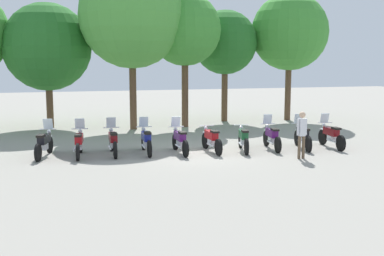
{
  "coord_description": "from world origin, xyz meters",
  "views": [
    {
      "loc": [
        -5.33,
        -17.22,
        3.53
      ],
      "look_at": [
        0.0,
        0.5,
        0.9
      ],
      "focal_mm": 43.77,
      "sensor_mm": 36.0,
      "label": 1
    }
  ],
  "objects_px": {
    "tree_1": "(47,47)",
    "tree_3": "(185,30)",
    "motorcycle_1": "(79,143)",
    "motorcycle_4": "(180,140)",
    "motorcycle_6": "(243,139)",
    "tree_4": "(225,43)",
    "motorcycle_0": "(44,143)",
    "motorcycle_9": "(331,135)",
    "motorcycle_3": "(146,140)",
    "tree_5": "(290,32)",
    "motorcycle_2": "(113,141)",
    "motorcycle_5": "(211,139)",
    "tree_2": "(132,16)",
    "motorcycle_7": "(272,137)",
    "person_0": "(302,131)",
    "motorcycle_8": "(302,136)"
  },
  "relations": [
    {
      "from": "motorcycle_6",
      "to": "person_0",
      "type": "xyz_separation_m",
      "value": [
        1.46,
        -1.98,
        0.52
      ]
    },
    {
      "from": "motorcycle_0",
      "to": "tree_3",
      "type": "distance_m",
      "value": 10.75
    },
    {
      "from": "tree_5",
      "to": "motorcycle_4",
      "type": "bearing_deg",
      "value": -137.85
    },
    {
      "from": "motorcycle_4",
      "to": "tree_5",
      "type": "height_order",
      "value": "tree_5"
    },
    {
      "from": "motorcycle_1",
      "to": "motorcycle_7",
      "type": "xyz_separation_m",
      "value": [
        7.57,
        -0.75,
        0.0
      ]
    },
    {
      "from": "motorcycle_9",
      "to": "tree_1",
      "type": "relative_size",
      "value": 0.33
    },
    {
      "from": "motorcycle_0",
      "to": "motorcycle_9",
      "type": "bearing_deg",
      "value": -82.12
    },
    {
      "from": "motorcycle_2",
      "to": "tree_5",
      "type": "distance_m",
      "value": 14.65
    },
    {
      "from": "motorcycle_3",
      "to": "motorcycle_8",
      "type": "bearing_deg",
      "value": -95.05
    },
    {
      "from": "motorcycle_7",
      "to": "tree_1",
      "type": "height_order",
      "value": "tree_1"
    },
    {
      "from": "motorcycle_3",
      "to": "motorcycle_4",
      "type": "relative_size",
      "value": 1.0
    },
    {
      "from": "motorcycle_1",
      "to": "tree_3",
      "type": "distance_m",
      "value": 10.13
    },
    {
      "from": "motorcycle_1",
      "to": "motorcycle_4",
      "type": "bearing_deg",
      "value": -89.99
    },
    {
      "from": "motorcycle_4",
      "to": "motorcycle_3",
      "type": "bearing_deg",
      "value": 75.18
    },
    {
      "from": "motorcycle_9",
      "to": "tree_5",
      "type": "relative_size",
      "value": 0.29
    },
    {
      "from": "motorcycle_5",
      "to": "person_0",
      "type": "distance_m",
      "value": 3.54
    },
    {
      "from": "motorcycle_2",
      "to": "motorcycle_5",
      "type": "xyz_separation_m",
      "value": [
        3.78,
        -0.59,
        -0.01
      ]
    },
    {
      "from": "motorcycle_4",
      "to": "tree_5",
      "type": "relative_size",
      "value": 0.29
    },
    {
      "from": "person_0",
      "to": "tree_4",
      "type": "xyz_separation_m",
      "value": [
        1.17,
        11.08,
        3.6
      ]
    },
    {
      "from": "motorcycle_3",
      "to": "motorcycle_9",
      "type": "relative_size",
      "value": 1.0
    },
    {
      "from": "motorcycle_3",
      "to": "motorcycle_5",
      "type": "xyz_separation_m",
      "value": [
        2.52,
        -0.45,
        -0.01
      ]
    },
    {
      "from": "tree_5",
      "to": "tree_1",
      "type": "bearing_deg",
      "value": 177.29
    },
    {
      "from": "tree_1",
      "to": "tree_4",
      "type": "xyz_separation_m",
      "value": [
        9.97,
        -0.04,
        0.34
      ]
    },
    {
      "from": "motorcycle_1",
      "to": "tree_4",
      "type": "distance_m",
      "value": 12.87
    },
    {
      "from": "tree_1",
      "to": "tree_4",
      "type": "relative_size",
      "value": 1.01
    },
    {
      "from": "motorcycle_5",
      "to": "tree_1",
      "type": "height_order",
      "value": "tree_1"
    },
    {
      "from": "motorcycle_4",
      "to": "motorcycle_6",
      "type": "xyz_separation_m",
      "value": [
        2.53,
        -0.32,
        -0.01
      ]
    },
    {
      "from": "motorcycle_0",
      "to": "tree_5",
      "type": "xyz_separation_m",
      "value": [
        14.05,
        7.4,
        4.75
      ]
    },
    {
      "from": "motorcycle_2",
      "to": "tree_3",
      "type": "bearing_deg",
      "value": -33.92
    },
    {
      "from": "motorcycle_4",
      "to": "motorcycle_1",
      "type": "bearing_deg",
      "value": 83.07
    },
    {
      "from": "motorcycle_6",
      "to": "tree_1",
      "type": "bearing_deg",
      "value": 53.11
    },
    {
      "from": "person_0",
      "to": "tree_1",
      "type": "relative_size",
      "value": 0.26
    },
    {
      "from": "motorcycle_5",
      "to": "tree_2",
      "type": "bearing_deg",
      "value": 14.44
    },
    {
      "from": "motorcycle_9",
      "to": "motorcycle_3",
      "type": "bearing_deg",
      "value": 88.1
    },
    {
      "from": "tree_2",
      "to": "tree_4",
      "type": "height_order",
      "value": "tree_2"
    },
    {
      "from": "motorcycle_6",
      "to": "tree_3",
      "type": "distance_m",
      "value": 8.82
    },
    {
      "from": "tree_5",
      "to": "motorcycle_0",
      "type": "bearing_deg",
      "value": -152.23
    },
    {
      "from": "motorcycle_4",
      "to": "tree_2",
      "type": "distance_m",
      "value": 8.82
    },
    {
      "from": "motorcycle_4",
      "to": "tree_4",
      "type": "height_order",
      "value": "tree_4"
    },
    {
      "from": "motorcycle_2",
      "to": "motorcycle_8",
      "type": "distance_m",
      "value": 7.64
    },
    {
      "from": "motorcycle_9",
      "to": "motorcycle_6",
      "type": "bearing_deg",
      "value": 90.61
    },
    {
      "from": "motorcycle_7",
      "to": "motorcycle_8",
      "type": "height_order",
      "value": "same"
    },
    {
      "from": "motorcycle_3",
      "to": "tree_5",
      "type": "bearing_deg",
      "value": -50.03
    },
    {
      "from": "motorcycle_9",
      "to": "tree_4",
      "type": "height_order",
      "value": "tree_4"
    },
    {
      "from": "motorcycle_0",
      "to": "motorcycle_5",
      "type": "xyz_separation_m",
      "value": [
        6.3,
        -0.87,
        -0.01
      ]
    },
    {
      "from": "tree_1",
      "to": "tree_3",
      "type": "distance_m",
      "value": 7.31
    },
    {
      "from": "tree_1",
      "to": "tree_3",
      "type": "xyz_separation_m",
      "value": [
        7.06,
        -1.68,
        0.91
      ]
    },
    {
      "from": "motorcycle_9",
      "to": "tree_4",
      "type": "bearing_deg",
      "value": 12.49
    },
    {
      "from": "motorcycle_4",
      "to": "tree_2",
      "type": "bearing_deg",
      "value": 5.4
    },
    {
      "from": "motorcycle_2",
      "to": "tree_2",
      "type": "height_order",
      "value": "tree_2"
    }
  ]
}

